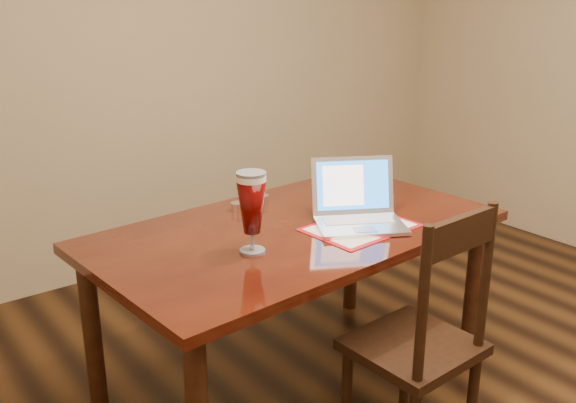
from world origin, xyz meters
TOP-DOWN VIEW (x-y plane):
  - dining_table at (-0.39, 0.79)m, footprint 1.77×1.07m
  - dining_chair at (-0.27, 0.19)m, footprint 0.46×0.44m

SIDE VIEW (x-z plane):
  - dining_chair at x=-0.27m, z-range -0.03..1.01m
  - dining_table at x=-0.39m, z-range 0.16..1.28m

